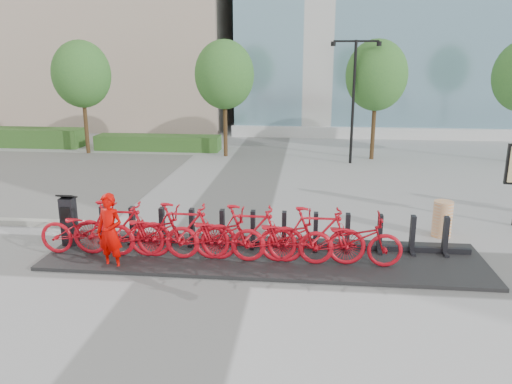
# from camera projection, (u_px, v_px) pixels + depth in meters

# --- Properties ---
(ground) EXTENTS (120.00, 120.00, 0.00)m
(ground) POSITION_uv_depth(u_px,v_px,m) (204.00, 261.00, 10.96)
(ground) COLOR #ABABAB
(hedge_b) EXTENTS (6.00, 1.20, 0.70)m
(hedge_b) POSITION_uv_depth(u_px,v_px,m) (158.00, 143.00, 24.05)
(hedge_b) COLOR #1F4814
(hedge_b) RESTS_ON ground
(tree_0) EXTENTS (2.60, 2.60, 5.10)m
(tree_0) POSITION_uv_depth(u_px,v_px,m) (82.00, 74.00, 22.36)
(tree_0) COLOR #4E371B
(tree_0) RESTS_ON ground
(tree_1) EXTENTS (2.60, 2.60, 5.10)m
(tree_1) POSITION_uv_depth(u_px,v_px,m) (224.00, 75.00, 21.69)
(tree_1) COLOR #4E371B
(tree_1) RESTS_ON ground
(tree_2) EXTENTS (2.60, 2.60, 5.10)m
(tree_2) POSITION_uv_depth(u_px,v_px,m) (376.00, 75.00, 21.03)
(tree_2) COLOR #4E371B
(tree_2) RESTS_ON ground
(streetlamp) EXTENTS (2.00, 0.20, 5.00)m
(streetlamp) POSITION_uv_depth(u_px,v_px,m) (354.00, 88.00, 20.29)
(streetlamp) COLOR black
(streetlamp) RESTS_ON ground
(dock_pad) EXTENTS (9.60, 2.40, 0.08)m
(dock_pad) POSITION_uv_depth(u_px,v_px,m) (264.00, 257.00, 11.11)
(dock_pad) COLOR black
(dock_pad) RESTS_ON ground
(dock_rail_posts) EXTENTS (8.02, 0.50, 0.85)m
(dock_rail_posts) POSITION_uv_depth(u_px,v_px,m) (268.00, 230.00, 11.43)
(dock_rail_posts) COLOR black
(dock_rail_posts) RESTS_ON dock_pad
(bike_0) EXTENTS (2.14, 0.75, 1.13)m
(bike_0) POSITION_uv_depth(u_px,v_px,m) (87.00, 230.00, 11.01)
(bike_0) COLOR #BA0B18
(bike_0) RESTS_ON dock_pad
(bike_1) EXTENTS (2.08, 0.59, 1.25)m
(bike_1) POSITION_uv_depth(u_px,v_px,m) (118.00, 229.00, 10.92)
(bike_1) COLOR #BA0B18
(bike_1) RESTS_ON dock_pad
(bike_2) EXTENTS (2.14, 0.75, 1.13)m
(bike_2) POSITION_uv_depth(u_px,v_px,m) (150.00, 232.00, 10.86)
(bike_2) COLOR #BA0B18
(bike_2) RESTS_ON dock_pad
(bike_3) EXTENTS (2.08, 0.59, 1.25)m
(bike_3) POSITION_uv_depth(u_px,v_px,m) (182.00, 231.00, 10.77)
(bike_3) COLOR #BA0B18
(bike_3) RESTS_ON dock_pad
(bike_4) EXTENTS (2.14, 0.75, 1.13)m
(bike_4) POSITION_uv_depth(u_px,v_px,m) (215.00, 235.00, 10.72)
(bike_4) COLOR #BA0B18
(bike_4) RESTS_ON dock_pad
(bike_5) EXTENTS (2.08, 0.59, 1.25)m
(bike_5) POSITION_uv_depth(u_px,v_px,m) (248.00, 233.00, 10.63)
(bike_5) COLOR #BA0B18
(bike_5) RESTS_ON dock_pad
(bike_6) EXTENTS (2.14, 0.75, 1.13)m
(bike_6) POSITION_uv_depth(u_px,v_px,m) (282.00, 237.00, 10.57)
(bike_6) COLOR #BA0B18
(bike_6) RESTS_ON dock_pad
(bike_7) EXTENTS (2.08, 0.59, 1.25)m
(bike_7) POSITION_uv_depth(u_px,v_px,m) (316.00, 236.00, 10.48)
(bike_7) COLOR #BA0B18
(bike_7) RESTS_ON dock_pad
(bike_8) EXTENTS (2.14, 0.75, 1.13)m
(bike_8) POSITION_uv_depth(u_px,v_px,m) (351.00, 240.00, 10.42)
(bike_8) COLOR #BA0B18
(bike_8) RESTS_ON dock_pad
(kiosk) EXTENTS (0.38, 0.32, 1.24)m
(kiosk) POSITION_uv_depth(u_px,v_px,m) (69.00, 220.00, 11.58)
(kiosk) COLOR black
(kiosk) RESTS_ON dock_pad
(worker_red) EXTENTS (0.68, 0.54, 1.65)m
(worker_red) POSITION_uv_depth(u_px,v_px,m) (110.00, 232.00, 10.34)
(worker_red) COLOR #DB0400
(worker_red) RESTS_ON ground
(construction_barrel) EXTENTS (0.54, 0.54, 0.91)m
(construction_barrel) POSITION_uv_depth(u_px,v_px,m) (442.00, 219.00, 12.37)
(construction_barrel) COLOR orange
(construction_barrel) RESTS_ON ground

